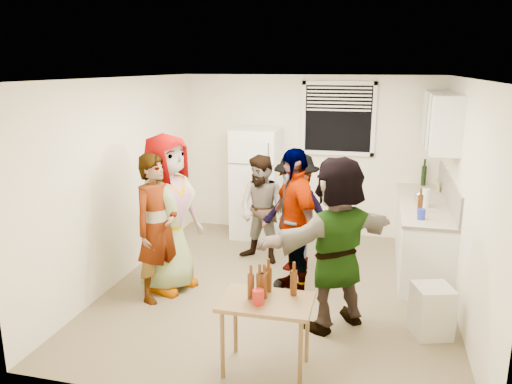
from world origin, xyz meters
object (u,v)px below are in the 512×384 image
(beer_bottle_table, at_px, (251,298))
(guest_orange, at_px, (333,324))
(refrigerator, at_px, (256,183))
(wine_bottle, at_px, (423,185))
(trash_bin, at_px, (432,312))
(guest_stripe, at_px, (161,297))
(kettle, at_px, (420,201))
(blue_cup, at_px, (421,219))
(red_cup, at_px, (258,304))
(guest_black, at_px, (293,290))
(guest_grey, at_px, (171,287))
(serving_table, at_px, (266,369))
(guest_back_right, at_px, (295,270))
(beer_bottle_counter, at_px, (419,214))
(guest_back_left, at_px, (263,261))

(beer_bottle_table, xyz_separation_m, guest_orange, (0.65, 0.95, -0.67))
(refrigerator, distance_m, guest_orange, 3.09)
(wine_bottle, distance_m, trash_bin, 2.88)
(trash_bin, relative_size, guest_stripe, 0.30)
(guest_orange, bearing_deg, kettle, -159.99)
(blue_cup, relative_size, red_cup, 0.94)
(wine_bottle, xyz_separation_m, guest_black, (-1.58, -2.15, -0.90))
(blue_cup, relative_size, guest_grey, 0.07)
(serving_table, relative_size, red_cup, 6.09)
(guest_stripe, bearing_deg, serving_table, -103.34)
(guest_back_right, distance_m, guest_black, 0.62)
(guest_grey, distance_m, guest_back_right, 1.64)
(beer_bottle_counter, xyz_separation_m, guest_orange, (-0.87, -1.28, -0.90))
(refrigerator, xyz_separation_m, guest_black, (0.92, -1.88, -0.85))
(beer_bottle_counter, bearing_deg, serving_table, -121.92)
(kettle, bearing_deg, refrigerator, 169.23)
(guest_grey, height_order, guest_orange, guest_grey)
(beer_bottle_table, bearing_deg, guest_stripe, 141.48)
(beer_bottle_counter, xyz_separation_m, trash_bin, (0.09, -1.24, -0.65))
(refrigerator, bearing_deg, guest_grey, -104.02)
(beer_bottle_counter, distance_m, blue_cup, 0.23)
(guest_back_right, bearing_deg, beer_bottle_counter, 21.97)
(wine_bottle, relative_size, guest_back_left, 0.20)
(beer_bottle_table, relative_size, guest_black, 0.13)
(guest_stripe, relative_size, guest_orange, 0.95)
(guest_black, relative_size, guest_orange, 0.97)
(beer_bottle_counter, xyz_separation_m, guest_back_right, (-1.51, 0.03, -0.90))
(blue_cup, relative_size, guest_black, 0.07)
(serving_table, xyz_separation_m, guest_grey, (-1.50, 1.37, 0.00))
(blue_cup, distance_m, guest_stripe, 3.17)
(kettle, relative_size, guest_grey, 0.11)
(refrigerator, height_order, blue_cup, refrigerator)
(guest_grey, bearing_deg, trash_bin, -76.42)
(beer_bottle_counter, height_order, trash_bin, beer_bottle_counter)
(wine_bottle, xyz_separation_m, blue_cup, (-0.15, -1.79, 0.00))
(kettle, height_order, beer_bottle_counter, beer_bottle_counter)
(kettle, bearing_deg, guest_back_right, -154.19)
(wine_bottle, relative_size, guest_black, 0.17)
(serving_table, bearing_deg, guest_black, 91.58)
(red_cup, relative_size, guest_stripe, 0.08)
(guest_orange, bearing_deg, guest_stripe, -48.38)
(trash_bin, bearing_deg, guest_black, 156.48)
(guest_stripe, bearing_deg, blue_cup, -50.09)
(guest_grey, bearing_deg, beer_bottle_table, -114.09)
(trash_bin, distance_m, guest_black, 1.68)
(guest_stripe, bearing_deg, guest_orange, -71.58)
(red_cup, height_order, guest_orange, red_cup)
(beer_bottle_table, relative_size, guest_back_right, 0.14)
(beer_bottle_table, height_order, guest_back_right, beer_bottle_table)
(refrigerator, xyz_separation_m, beer_bottle_table, (0.83, -3.53, -0.18))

